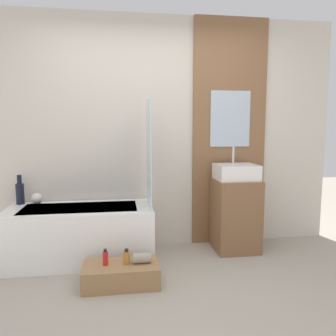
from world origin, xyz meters
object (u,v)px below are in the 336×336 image
wooden_step_bench (121,274)px  sink (236,172)px  bathtub (81,234)px  vase_tall_dark (20,192)px  vase_round_light (37,198)px  bottle_soap_primary (105,258)px  bottle_soap_secondary (127,257)px

wooden_step_bench → sink: 1.64m
bathtub → vase_tall_dark: bearing=159.5°
wooden_step_bench → sink: bearing=28.0°
sink → vase_tall_dark: (-2.32, 0.17, -0.20)m
wooden_step_bench → vase_round_light: bearing=136.7°
bottle_soap_primary → vase_tall_dark: bearing=137.5°
bottle_soap_primary → vase_round_light: bearing=132.1°
wooden_step_bench → bottle_soap_secondary: size_ratio=4.94×
sink → vase_tall_dark: sink is taller
sink → vase_round_light: size_ratio=3.80×
sink → bottle_soap_secondary: sink is taller
bottle_soap_primary → sink: bearing=25.7°
bathtub → sink: bearing=2.5°
vase_round_light → bottle_soap_primary: 1.17m
vase_round_light → bottle_soap_primary: vase_round_light is taller
bottle_soap_secondary → bathtub: bearing=127.2°
vase_tall_dark → bottle_soap_primary: bearing=-42.5°
bathtub → sink: sink is taller
vase_tall_dark → wooden_step_bench: bearing=-38.8°
wooden_step_bench → bottle_soap_primary: bottle_soap_primary is taller
vase_round_light → bottle_soap_primary: (0.75, -0.83, -0.37)m
bathtub → vase_tall_dark: size_ratio=4.70×
sink → bathtub: bearing=-177.5°
wooden_step_bench → vase_round_light: size_ratio=5.62×
bathtub → sink: size_ratio=3.30×
bathtub → bottle_soap_primary: size_ratio=10.29×
sink → vase_tall_dark: bearing=175.9°
vase_round_light → bottle_soap_secondary: 1.30m
sink → vase_round_light: (-2.15, 0.15, -0.26)m
bathtub → vase_round_light: vase_round_light is taller
wooden_step_bench → bottle_soap_primary: size_ratio=4.61×
bathtub → wooden_step_bench: bathtub is taller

